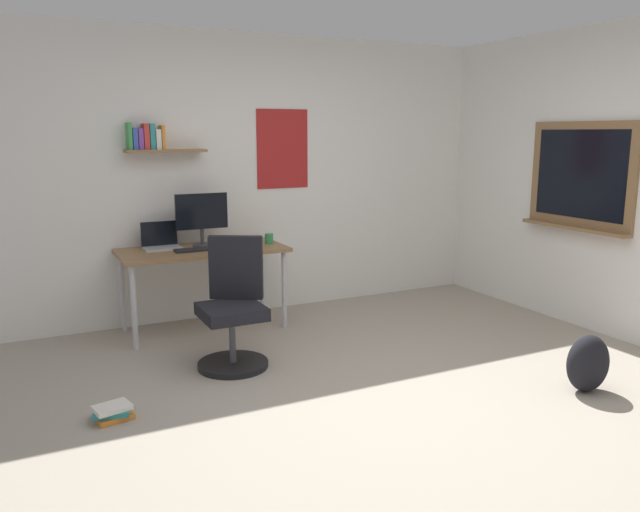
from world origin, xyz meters
TOP-DOWN VIEW (x-y plane):
  - ground_plane at (0.00, 0.00)m, footprint 5.20×5.20m
  - wall_back at (-0.01, 2.45)m, footprint 5.00×0.30m
  - desk at (-0.62, 2.04)m, footprint 1.41×0.67m
  - office_chair at (-0.67, 1.11)m, footprint 0.55×0.56m
  - laptop at (-0.94, 2.19)m, footprint 0.31×0.21m
  - monitor_primary at (-0.59, 2.14)m, footprint 0.46×0.17m
  - keyboard at (-0.70, 1.95)m, footprint 0.37×0.13m
  - computer_mouse at (-0.42, 1.95)m, footprint 0.10×0.06m
  - coffee_mug at (-0.02, 2.00)m, footprint 0.08×0.08m
  - backpack at (1.28, -0.42)m, footprint 0.32×0.22m
  - book_stack_on_floor at (-1.63, 0.55)m, footprint 0.25×0.20m

SIDE VIEW (x-z plane):
  - ground_plane at x=0.00m, z-range 0.00..0.00m
  - book_stack_on_floor at x=-1.63m, z-range 0.00..0.10m
  - backpack at x=1.28m, z-range 0.00..0.39m
  - office_chair at x=-0.67m, z-range -0.07..0.88m
  - desk at x=-0.62m, z-range 0.29..1.01m
  - keyboard at x=-0.70m, z-range 0.72..0.74m
  - computer_mouse at x=-0.42m, z-range 0.72..0.76m
  - coffee_mug at x=-0.02m, z-range 0.72..0.82m
  - laptop at x=-0.94m, z-range 0.66..0.89m
  - monitor_primary at x=-0.59m, z-range 0.76..1.23m
  - wall_back at x=-0.01m, z-range 0.00..2.60m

